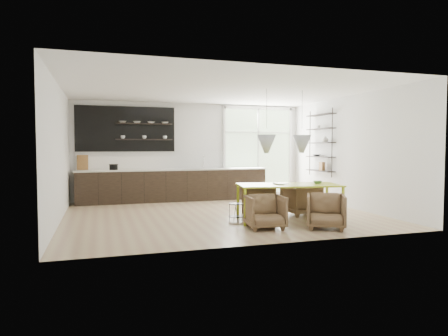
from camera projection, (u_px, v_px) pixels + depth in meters
room at (229, 152)px, 10.51m from camera, size 7.02×6.01×2.91m
kitchen_run at (171, 181)px, 11.69m from camera, size 5.54×0.69×2.75m
right_shelving at (321, 145)px, 11.40m from camera, size 0.26×1.22×1.90m
dining_table at (289, 187)px, 8.51m from camera, size 2.29×1.32×0.79m
armchair_back_left at (258, 200)px, 9.23m from camera, size 0.99×1.00×0.72m
armchair_back_right at (301, 200)px, 9.29m from camera, size 0.78×0.80×0.69m
armchair_front_left at (265, 212)px, 7.71m from camera, size 0.78×0.80×0.66m
armchair_front_right at (326, 211)px, 7.73m from camera, size 0.99×0.99×0.67m
wire_stool at (236, 210)px, 8.45m from camera, size 0.31×0.31×0.39m
table_book at (275, 184)px, 8.45m from camera, size 0.24×0.32×0.03m
table_bowl at (318, 182)px, 8.65m from camera, size 0.25×0.25×0.06m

